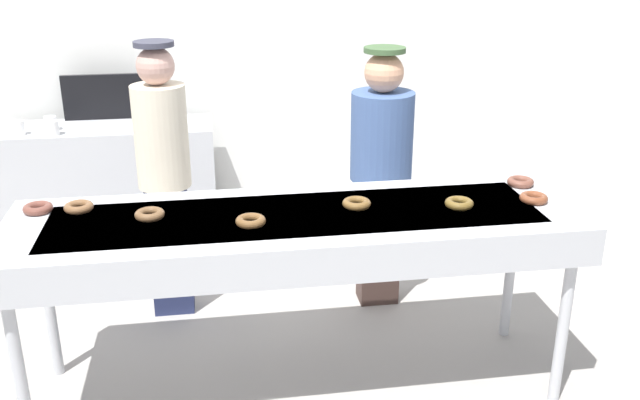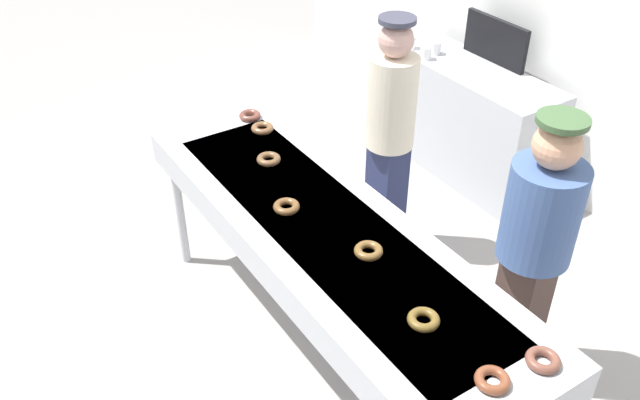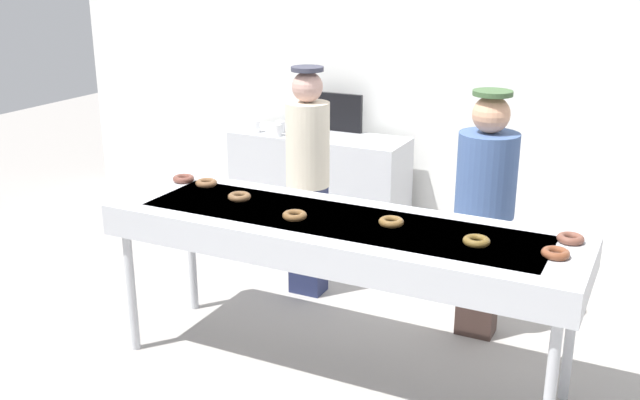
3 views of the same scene
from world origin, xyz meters
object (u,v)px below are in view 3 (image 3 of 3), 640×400
object	(u,v)px
chocolate_donut_1	(476,241)
chocolate_donut_7	(206,183)
chocolate_donut_6	(183,179)
worker_baker	(308,172)
menu_display	(330,111)
prep_counter	(319,184)
paper_cup_0	(277,130)
chocolate_donut_2	(391,222)
chocolate_donut_5	(239,197)
chocolate_donut_4	(556,253)
chocolate_donut_0	(295,216)
fryer_conveyor	(338,235)
paper_cup_2	(255,127)
chocolate_donut_3	(570,239)
paper_cup_1	(280,127)
worker_assistant	(485,198)

from	to	relation	value
chocolate_donut_1	chocolate_donut_7	xyz separation A→B (m)	(-1.81, 0.23, 0.00)
chocolate_donut_6	worker_baker	world-z (taller)	worker_baker
menu_display	chocolate_donut_6	bearing A→B (deg)	-91.66
prep_counter	paper_cup_0	bearing A→B (deg)	-148.40
chocolate_donut_7	chocolate_donut_2	bearing A→B (deg)	-6.84
chocolate_donut_5	worker_baker	size ratio (longest dim) A/B	0.08
worker_baker	paper_cup_0	bearing A→B (deg)	-67.56
chocolate_donut_4	chocolate_donut_0	bearing A→B (deg)	-176.84
fryer_conveyor	paper_cup_2	size ratio (longest dim) A/B	26.77
fryer_conveyor	chocolate_donut_1	bearing A→B (deg)	-2.36
fryer_conveyor	chocolate_donut_3	size ratio (longest dim) A/B	19.61
chocolate_donut_4	worker_baker	world-z (taller)	worker_baker
chocolate_donut_1	prep_counter	xyz separation A→B (m)	(-1.94, 2.12, -0.54)
chocolate_donut_3	paper_cup_2	xyz separation A→B (m)	(-2.92, 1.72, -0.04)
chocolate_donut_2	paper_cup_1	distance (m)	2.68
prep_counter	paper_cup_0	size ratio (longest dim) A/B	15.36
chocolate_donut_1	chocolate_donut_2	bearing A→B (deg)	171.24
chocolate_donut_4	prep_counter	xyz separation A→B (m)	(-2.33, 2.11, -0.54)
chocolate_donut_5	chocolate_donut_7	size ratio (longest dim) A/B	1.00
chocolate_donut_1	chocolate_donut_4	distance (m)	0.39
chocolate_donut_5	paper_cup_0	xyz separation A→B (m)	(-0.78, 1.84, -0.04)
chocolate_donut_1	chocolate_donut_3	size ratio (longest dim) A/B	1.00
chocolate_donut_3	paper_cup_0	xyz separation A→B (m)	(-2.68, 1.68, -0.04)
chocolate_donut_3	paper_cup_1	distance (m)	3.27
prep_counter	paper_cup_1	world-z (taller)	paper_cup_1
chocolate_donut_1	chocolate_donut_2	world-z (taller)	same
chocolate_donut_0	paper_cup_2	distance (m)	2.51
chocolate_donut_6	worker_assistant	distance (m)	1.93
chocolate_donut_0	chocolate_donut_7	world-z (taller)	same
chocolate_donut_4	chocolate_donut_5	distance (m)	1.86
chocolate_donut_6	paper_cup_1	distance (m)	1.83
paper_cup_1	paper_cup_2	distance (m)	0.22
fryer_conveyor	chocolate_donut_1	xyz separation A→B (m)	(0.79, -0.03, 0.11)
chocolate_donut_1	chocolate_donut_5	distance (m)	1.47
chocolate_donut_0	chocolate_donut_4	bearing A→B (deg)	3.16
chocolate_donut_6	paper_cup_0	distance (m)	1.70
worker_assistant	prep_counter	world-z (taller)	worker_assistant
chocolate_donut_3	chocolate_donut_5	size ratio (longest dim) A/B	1.00
paper_cup_0	chocolate_donut_5	bearing A→B (deg)	-66.89
chocolate_donut_4	prep_counter	world-z (taller)	chocolate_donut_4
chocolate_donut_5	chocolate_donut_7	distance (m)	0.37
chocolate_donut_4	paper_cup_1	bearing A→B (deg)	142.67
chocolate_donut_5	chocolate_donut_6	size ratio (longest dim) A/B	1.00
worker_assistant	prep_counter	size ratio (longest dim) A/B	1.03
fryer_conveyor	prep_counter	xyz separation A→B (m)	(-1.15, 2.09, -0.43)
chocolate_donut_2	worker_assistant	bearing A→B (deg)	68.43
chocolate_donut_4	chocolate_donut_7	distance (m)	2.21
chocolate_donut_4	chocolate_donut_7	world-z (taller)	same
chocolate_donut_1	chocolate_donut_6	world-z (taller)	same
worker_baker	fryer_conveyor	bearing A→B (deg)	108.62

